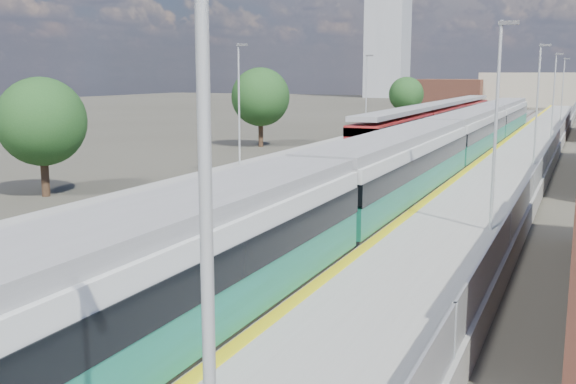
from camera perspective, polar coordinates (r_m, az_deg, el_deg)
The scene contains 11 objects.
ground at distance 54.27m, azimuth 13.66°, elevation 2.61°, with size 320.00×320.00×0.00m, color #47443A.
ballast_bed at distance 57.14m, azimuth 11.90°, elevation 3.06°, with size 10.50×155.00×0.06m, color #565451.
tracks at distance 58.64m, azimuth 12.83°, elevation 3.28°, with size 8.96×160.00×0.17m.
platform_right at distance 55.99m, azimuth 19.48°, elevation 3.09°, with size 4.70×155.00×8.52m.
platform_left at distance 58.86m, azimuth 5.43°, elevation 3.91°, with size 4.30×155.00×8.52m.
buildings at distance 144.34m, azimuth 13.21°, elevation 11.29°, with size 72.00×185.50×40.00m.
green_train at distance 42.14m, azimuth 12.83°, elevation 3.78°, with size 2.99×83.09×3.29m.
red_train at distance 76.52m, azimuth 12.68°, elevation 6.25°, with size 2.75×55.86×3.47m.
tree_a at distance 39.08m, azimuth -20.13°, elevation 5.60°, with size 4.82×4.82×6.54m.
tree_b at distance 62.55m, azimuth -2.34°, elevation 8.03°, with size 5.38×5.38×7.29m.
tree_c at distance 93.07m, azimuth 9.97°, elevation 8.15°, with size 4.68×4.68×6.34m.
Camera 1 is at (9.62, -2.99, 6.66)m, focal length 42.00 mm.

